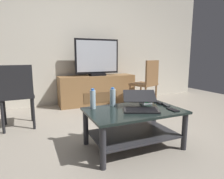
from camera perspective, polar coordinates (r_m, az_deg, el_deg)
ground_plane at (r=2.49m, az=1.59°, el=-14.39°), size 7.68×7.68×0.00m
back_wall at (r=4.32m, az=-10.83°, el=14.69°), size 6.40×0.12×2.80m
coffee_table at (r=2.20m, az=6.45°, el=-9.33°), size 1.05×0.66×0.44m
media_cabinet at (r=4.16m, az=-4.40°, el=-0.08°), size 1.61×0.45×0.61m
television at (r=4.08m, az=-4.42°, el=9.23°), size 0.93×0.20×0.76m
dining_chair at (r=3.95m, az=10.27°, el=2.47°), size 0.58×0.58×0.94m
side_chair at (r=2.99m, az=-26.30°, el=-0.87°), size 0.46×0.46×0.91m
laptop at (r=2.18m, az=8.38°, el=-4.25°), size 0.51×0.52×0.18m
router_box at (r=2.44m, az=10.00°, el=-2.26°), size 0.13×0.11×0.16m
water_bottle_near at (r=2.30m, az=0.16°, el=-2.24°), size 0.07×0.07×0.22m
water_bottle_far at (r=2.17m, az=-5.69°, el=-2.89°), size 0.06×0.06×0.23m
cell_phone at (r=2.23m, az=17.56°, el=-5.73°), size 0.07×0.14×0.01m
tv_remote at (r=2.49m, az=13.59°, el=-3.78°), size 0.07×0.17×0.02m
soundbar_remote at (r=2.40m, az=15.49°, el=-4.39°), size 0.08×0.17×0.02m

